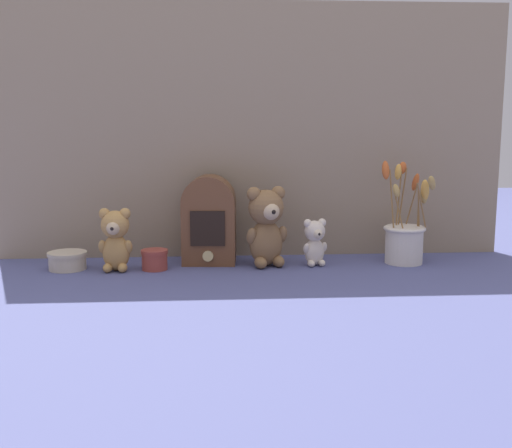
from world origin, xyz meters
TOP-DOWN VIEW (x-y plane):
  - ground_plane at (0.00, 0.00)m, footprint 4.00×4.00m
  - backdrop_wall at (0.00, 0.17)m, footprint 1.55×0.02m
  - teddy_bear_large at (0.03, 0.02)m, footprint 0.13×0.12m
  - teddy_bear_medium at (-0.40, -0.01)m, footprint 0.09×0.09m
  - teddy_bear_small at (0.17, 0.01)m, footprint 0.08×0.07m
  - flower_vase at (0.44, 0.02)m, footprint 0.15×0.14m
  - vintage_radio at (-0.13, 0.07)m, footprint 0.16×0.12m
  - decorative_tin_tall at (-0.54, 0.01)m, footprint 0.11×0.11m
  - decorative_tin_short at (-0.29, -0.01)m, footprint 0.08×0.08m

SIDE VIEW (x-z plane):
  - ground_plane at x=0.00m, z-range 0.00..0.00m
  - decorative_tin_tall at x=-0.54m, z-range 0.00..0.05m
  - decorative_tin_short at x=-0.29m, z-range 0.00..0.06m
  - teddy_bear_small at x=0.17m, z-range 0.00..0.14m
  - flower_vase at x=0.44m, z-range -0.07..0.23m
  - teddy_bear_medium at x=-0.40m, z-range 0.00..0.18m
  - teddy_bear_large at x=0.03m, z-range 0.01..0.24m
  - vintage_radio at x=-0.13m, z-range 0.00..0.26m
  - backdrop_wall at x=0.00m, z-range 0.00..0.77m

